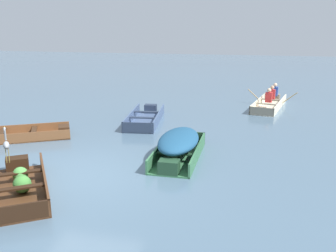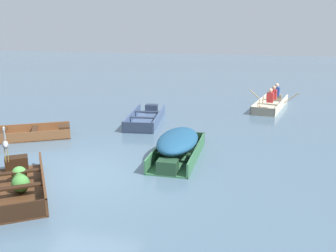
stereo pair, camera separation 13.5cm
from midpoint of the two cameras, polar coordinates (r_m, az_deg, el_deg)
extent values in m
plane|color=slate|center=(9.65, -12.90, -7.24)|extent=(80.00, 80.00, 0.00)
cube|color=#4C2D19|center=(9.14, -21.65, -9.12)|extent=(2.67, 3.13, 0.04)
cube|color=#4C2D19|center=(9.07, -18.09, -7.81)|extent=(1.71, 2.48, 0.38)
cube|color=black|center=(7.74, -21.83, -12.24)|extent=(1.02, 0.72, 0.38)
cube|color=black|center=(10.29, -21.71, -5.29)|extent=(0.65, 0.60, 0.34)
cube|color=black|center=(9.45, -21.79, -6.59)|extent=(1.00, 0.75, 0.04)
cube|color=black|center=(8.63, -21.83, -8.68)|extent=(1.00, 0.75, 0.04)
sphere|color=#4C9342|center=(9.54, -21.35, -6.78)|extent=(0.35, 0.35, 0.35)
sphere|color=#428438|center=(8.92, -21.15, -8.18)|extent=(0.39, 0.39, 0.39)
cube|color=brown|center=(13.26, -21.43, -1.65)|extent=(3.41, 2.59, 0.04)
cube|color=brown|center=(13.75, -21.27, -0.42)|extent=(2.87, 1.63, 0.33)
cube|color=brown|center=(12.69, -21.72, -1.71)|extent=(2.87, 1.63, 0.33)
cube|color=#3F2716|center=(13.13, -15.22, -0.54)|extent=(0.57, 0.63, 0.30)
cube|color=#3F2716|center=(13.15, -19.41, -0.55)|extent=(0.65, 1.00, 0.04)
cube|color=#3F2716|center=(13.26, -23.61, -0.84)|extent=(0.65, 1.00, 0.04)
cube|color=#475B7F|center=(14.41, -3.15, 0.69)|extent=(1.49, 3.32, 0.04)
cube|color=#475B7F|center=(14.46, -5.21, 1.42)|extent=(0.44, 3.20, 0.39)
cube|color=#475B7F|center=(14.29, -1.08, 1.31)|extent=(0.44, 3.20, 0.39)
cube|color=#273246|center=(12.86, -4.34, -0.30)|extent=(1.10, 0.18, 0.39)
cube|color=#273246|center=(15.73, -2.28, 2.66)|extent=(0.54, 0.42, 0.35)
cube|color=#273246|center=(14.81, -2.85, 2.17)|extent=(1.02, 0.28, 0.04)
cube|color=#273246|center=(13.88, -3.50, 1.28)|extent=(1.02, 0.28, 0.04)
cube|color=#387047|center=(10.54, 1.86, -4.78)|extent=(1.14, 2.85, 0.04)
cube|color=#387047|center=(10.39, 4.77, -4.13)|extent=(0.07, 2.84, 0.38)
cube|color=#387047|center=(10.59, -0.98, -3.70)|extent=(0.07, 2.84, 0.38)
cube|color=#1E3D27|center=(11.79, 3.23, -1.76)|extent=(1.12, 0.06, 0.38)
cube|color=#1E3D27|center=(9.34, 0.33, -6.23)|extent=(0.51, 0.36, 0.34)
cube|color=#1E3D27|center=(10.06, 1.38, -4.18)|extent=(1.02, 0.17, 0.04)
cube|color=#1E3D27|center=(10.85, 2.32, -2.73)|extent=(1.02, 0.17, 0.04)
ellipsoid|color=navy|center=(10.38, 1.88, -2.21)|extent=(1.08, 2.33, 0.46)
cube|color=beige|center=(17.50, 15.52, 2.75)|extent=(1.71, 3.71, 0.04)
cube|color=beige|center=(17.55, 14.00, 3.41)|extent=(0.76, 3.52, 0.36)
cube|color=beige|center=(17.40, 17.12, 3.09)|extent=(0.76, 3.52, 0.36)
cube|color=gray|center=(15.76, 14.43, 2.08)|extent=(1.01, 0.25, 0.36)
cube|color=gray|center=(19.03, 16.41, 4.19)|extent=(0.52, 0.44, 0.32)
cube|color=gray|center=(17.97, 15.88, 3.84)|extent=(0.93, 0.34, 0.04)
cube|color=gray|center=(16.93, 15.26, 3.22)|extent=(0.93, 0.34, 0.04)
cube|color=red|center=(17.20, 15.51, 4.20)|extent=(0.31, 0.23, 0.44)
sphere|color=beige|center=(17.15, 15.59, 5.25)|extent=(0.18, 0.18, 0.18)
cube|color=red|center=(18.02, 15.98, 4.64)|extent=(0.31, 0.23, 0.44)
sphere|color=tan|center=(17.96, 16.05, 5.64)|extent=(0.18, 0.18, 0.18)
cube|color=#2D4CA5|center=(18.83, 16.41, 5.04)|extent=(0.31, 0.23, 0.44)
sphere|color=beige|center=(18.78, 16.48, 6.00)|extent=(0.18, 0.18, 0.18)
cylinder|color=tan|center=(18.18, 13.44, 4.57)|extent=(0.64, 0.17, 0.55)
cylinder|color=tan|center=(17.93, 18.50, 4.06)|extent=(0.64, 0.17, 0.55)
cylinder|color=olive|center=(9.71, -23.19, -4.15)|extent=(0.02, 0.02, 0.35)
cylinder|color=olive|center=(9.71, -22.84, -4.11)|extent=(0.02, 0.02, 0.35)
ellipsoid|color=#93999E|center=(9.63, -23.18, -2.64)|extent=(0.30, 0.34, 0.18)
cylinder|color=#93999E|center=(9.69, -23.31, -1.19)|extent=(0.10, 0.12, 0.28)
ellipsoid|color=#93999E|center=(9.69, -23.40, -0.28)|extent=(0.11, 0.12, 0.06)
cone|color=gold|center=(9.76, -23.40, -0.16)|extent=(0.08, 0.09, 0.02)
camera|label=1|loc=(0.07, -89.69, 0.08)|focal=40.00mm
camera|label=2|loc=(0.07, 90.31, -0.08)|focal=40.00mm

